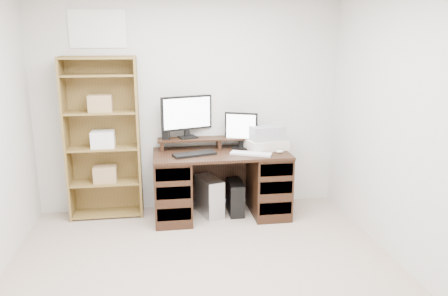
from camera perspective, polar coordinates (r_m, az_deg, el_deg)
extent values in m
cube|color=silver|center=(5.09, -4.54, 5.83)|extent=(3.50, 0.02, 2.50)
cube|color=silver|center=(3.75, 25.94, 1.46)|extent=(0.02, 4.00, 2.50)
cube|color=white|center=(5.04, -16.21, 14.72)|extent=(0.60, 0.01, 0.40)
cube|color=black|center=(4.85, -0.35, -0.75)|extent=(1.50, 0.70, 0.03)
cube|color=black|center=(4.92, -6.73, -5.22)|extent=(0.40, 0.66, 0.72)
cube|color=black|center=(5.07, 5.84, -4.60)|extent=(0.40, 0.66, 0.72)
cube|color=black|center=(5.26, -0.87, -3.34)|extent=(1.48, 0.02, 0.65)
cube|color=black|center=(4.68, -6.52, -8.61)|extent=(0.36, 0.01, 0.14)
cube|color=black|center=(4.59, -6.60, -5.84)|extent=(0.36, 0.01, 0.14)
cube|color=black|center=(4.53, -6.67, -3.46)|extent=(0.36, 0.01, 0.14)
cube|color=black|center=(4.83, 6.75, -7.84)|extent=(0.36, 0.01, 0.14)
cube|color=black|center=(4.75, 6.83, -5.16)|extent=(0.36, 0.01, 0.14)
cube|color=black|center=(4.69, 6.90, -2.85)|extent=(0.36, 0.01, 0.14)
cube|color=black|center=(5.00, -8.11, 0.33)|extent=(0.04, 0.20, 0.10)
cube|color=black|center=(5.05, -0.72, 0.60)|extent=(0.04, 0.20, 0.10)
cube|color=black|center=(5.17, 6.43, 0.85)|extent=(0.04, 0.20, 0.10)
cube|color=black|center=(5.03, -0.72, 1.27)|extent=(1.40, 0.22, 0.02)
cube|color=black|center=(5.03, -4.74, 1.43)|extent=(0.24, 0.21, 0.02)
cube|color=black|center=(5.04, -4.85, 2.18)|extent=(0.06, 0.05, 0.11)
cube|color=black|center=(5.00, -4.91, 4.60)|extent=(0.59, 0.23, 0.39)
cube|color=white|center=(4.98, -4.81, 4.56)|extent=(0.53, 0.18, 0.34)
cube|color=black|center=(5.03, 2.18, 0.04)|extent=(0.22, 0.20, 0.02)
cube|color=black|center=(5.03, 2.23, 0.73)|extent=(0.06, 0.05, 0.10)
cube|color=black|center=(4.99, 2.25, 2.78)|extent=(0.36, 0.18, 0.33)
cube|color=white|center=(4.97, 2.21, 2.74)|extent=(0.31, 0.14, 0.29)
cube|color=black|center=(4.98, -7.62, 2.32)|extent=(0.09, 0.09, 0.21)
cube|color=black|center=(4.73, -3.88, -0.81)|extent=(0.49, 0.28, 0.03)
cube|color=silver|center=(4.76, 3.55, -0.75)|extent=(0.46, 0.31, 0.02)
ellipsoid|color=silver|center=(4.86, 7.28, -0.45)|extent=(0.10, 0.08, 0.03)
cube|color=beige|center=(5.01, 5.49, 0.50)|extent=(0.50, 0.42, 0.11)
cube|color=#91949A|center=(4.98, 5.52, 2.01)|extent=(0.41, 0.33, 0.16)
cube|color=#B5B7BC|center=(5.05, -1.97, -6.30)|extent=(0.32, 0.47, 0.43)
cube|color=black|center=(5.09, 1.48, -6.47)|extent=(0.17, 0.38, 0.38)
cube|color=#19FF33|center=(4.89, 1.84, -6.34)|extent=(0.01, 0.00, 0.01)
cube|color=olive|center=(5.06, -19.88, 0.95)|extent=(0.02, 0.30, 1.80)
cube|color=olive|center=(4.97, -11.08, 1.29)|extent=(0.02, 0.30, 1.80)
cube|color=olive|center=(5.14, -15.34, 1.47)|extent=(0.80, 0.01, 1.80)
cube|color=olive|center=(5.26, -14.90, -8.16)|extent=(0.75, 0.28, 0.02)
cube|color=olive|center=(5.13, -15.16, -4.33)|extent=(0.75, 0.28, 0.02)
cube|color=olive|center=(5.02, -15.45, 0.01)|extent=(0.75, 0.28, 0.02)
cube|color=olive|center=(4.94, -15.75, 4.51)|extent=(0.75, 0.28, 0.02)
cube|color=olive|center=(4.89, -16.06, 9.13)|extent=(0.75, 0.28, 0.02)
cube|color=olive|center=(4.88, -16.21, 11.23)|extent=(0.75, 0.28, 0.02)
cube|color=#A07F54|center=(5.10, -15.23, -3.26)|extent=(0.25, 0.20, 0.18)
cube|color=white|center=(5.00, -15.52, 1.12)|extent=(0.25, 0.20, 0.18)
cube|color=#A07F54|center=(4.93, -15.83, 5.66)|extent=(0.25, 0.20, 0.18)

